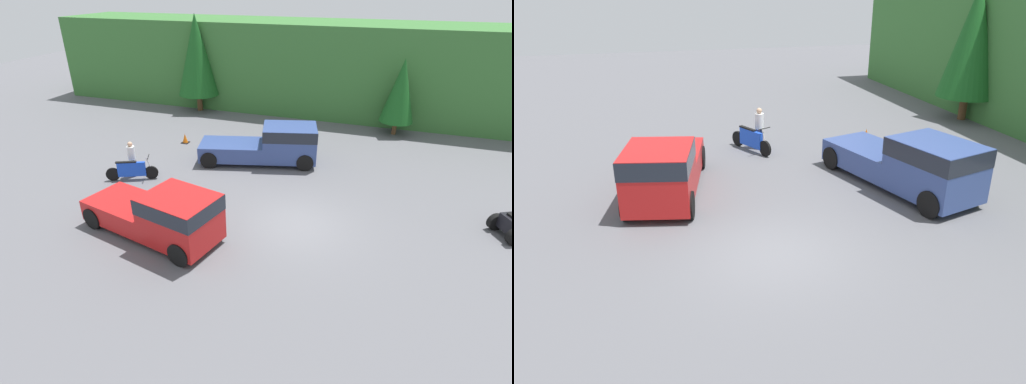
# 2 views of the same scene
# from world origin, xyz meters

# --- Properties ---
(ground_plane) EXTENTS (80.00, 80.00, 0.00)m
(ground_plane) POSITION_xyz_m (0.00, 0.00, 0.00)
(ground_plane) COLOR #5B5B60
(hillside_backdrop) EXTENTS (44.00, 6.00, 5.90)m
(hillside_backdrop) POSITION_xyz_m (0.00, 16.00, 2.95)
(hillside_backdrop) COLOR #387033
(hillside_backdrop) RESTS_ON ground_plane
(tree_left) EXTENTS (2.85, 2.85, 6.48)m
(tree_left) POSITION_xyz_m (-10.41, 12.67, 3.81)
(tree_left) COLOR brown
(tree_left) RESTS_ON ground_plane
(tree_mid_left) EXTENTS (1.97, 1.97, 4.49)m
(tree_mid_left) POSITION_xyz_m (3.04, 12.02, 2.64)
(tree_mid_left) COLOR brown
(tree_mid_left) RESTS_ON ground_plane
(pickup_truck_red) EXTENTS (5.67, 3.11, 1.95)m
(pickup_truck_red) POSITION_xyz_m (-4.28, -2.41, 1.02)
(pickup_truck_red) COLOR red
(pickup_truck_red) RESTS_ON ground_plane
(pickup_truck_second) EXTENTS (6.17, 3.49, 1.95)m
(pickup_truck_second) POSITION_xyz_m (-2.73, 5.44, 1.02)
(pickup_truck_second) COLOR #334784
(pickup_truck_second) RESTS_ON ground_plane
(dirt_bike) EXTENTS (2.20, 1.22, 1.14)m
(dirt_bike) POSITION_xyz_m (-8.27, 1.32, 0.47)
(dirt_bike) COLOR black
(dirt_bike) RESTS_ON ground_plane
(rider_person) EXTENTS (0.50, 0.50, 1.72)m
(rider_person) POSITION_xyz_m (-8.47, 1.72, 0.93)
(rider_person) COLOR navy
(rider_person) RESTS_ON ground_plane
(traffic_cone) EXTENTS (0.42, 0.42, 0.55)m
(traffic_cone) POSITION_xyz_m (-8.26, 6.43, 0.25)
(traffic_cone) COLOR black
(traffic_cone) RESTS_ON ground_plane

